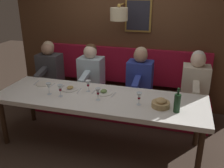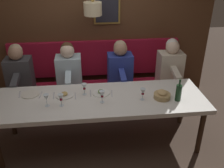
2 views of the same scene
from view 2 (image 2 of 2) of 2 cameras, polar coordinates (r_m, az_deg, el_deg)
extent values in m
plane|color=#423328|center=(3.78, -2.41, -12.96)|extent=(12.00, 12.00, 0.00)
cube|color=silver|center=(3.37, -2.65, -3.70)|extent=(0.90, 2.81, 0.06)
cylinder|color=#301E12|center=(3.60, 19.42, -10.23)|extent=(0.07, 0.07, 0.68)
cylinder|color=#301E12|center=(4.13, 15.55, -4.46)|extent=(0.07, 0.07, 0.68)
cylinder|color=#301E12|center=(4.02, -21.88, -6.45)|extent=(0.07, 0.07, 0.68)
cube|color=maroon|center=(4.38, -3.31, -3.16)|extent=(0.52, 3.01, 0.45)
cube|color=#51331E|center=(4.48, -4.20, 14.44)|extent=(0.10, 4.21, 2.90)
cube|color=maroon|center=(4.59, -3.86, 5.89)|extent=(0.10, 3.01, 0.64)
cube|color=olive|center=(4.39, -1.17, 16.94)|extent=(0.04, 0.45, 0.55)
cube|color=#23232D|center=(4.37, -1.15, 16.90)|extent=(0.01, 0.39, 0.49)
cylinder|color=beige|center=(4.03, -4.38, 16.63)|extent=(0.28, 0.28, 0.20)
sphere|color=#B78E3D|center=(4.01, -4.45, 18.45)|extent=(0.06, 0.06, 0.06)
cube|color=beige|center=(4.37, 12.93, 3.53)|extent=(0.30, 0.40, 0.56)
sphere|color=beige|center=(4.22, 13.55, 8.13)|extent=(0.22, 0.22, 0.22)
sphere|color=silver|center=(4.24, 13.47, 8.66)|extent=(0.20, 0.20, 0.20)
cube|color=beige|center=(4.11, 14.22, 2.40)|extent=(0.33, 0.09, 0.14)
cube|color=#283893|center=(4.18, 1.80, 3.10)|extent=(0.30, 0.40, 0.56)
sphere|color=#A37A60|center=(4.02, 1.92, 7.92)|extent=(0.22, 0.22, 0.22)
sphere|color=tan|center=(4.04, 1.87, 8.47)|extent=(0.20, 0.20, 0.20)
cube|color=#283893|center=(3.90, 2.40, 1.90)|extent=(0.33, 0.09, 0.14)
cube|color=silver|center=(4.15, -9.68, 2.54)|extent=(0.30, 0.40, 0.56)
sphere|color=beige|center=(3.99, -10.11, 7.37)|extent=(0.22, 0.22, 0.22)
sphere|color=#4C331E|center=(4.01, -10.13, 7.92)|extent=(0.20, 0.20, 0.20)
cube|color=silver|center=(3.87, -9.89, 1.29)|extent=(0.33, 0.09, 0.14)
cube|color=#3D3D42|center=(4.28, -20.14, 1.94)|extent=(0.30, 0.40, 0.56)
sphere|color=#A37A60|center=(4.12, -21.03, 6.58)|extent=(0.22, 0.22, 0.22)
sphere|color=tan|center=(4.14, -21.02, 7.13)|extent=(0.20, 0.20, 0.20)
cube|color=#3D3D42|center=(4.01, -21.06, 0.69)|extent=(0.33, 0.09, 0.14)
cylinder|color=white|center=(3.46, -2.46, -2.06)|extent=(0.24, 0.24, 0.01)
ellipsoid|color=#668447|center=(3.45, -2.47, -1.69)|extent=(0.11, 0.09, 0.04)
cube|color=silver|center=(3.46, -0.04, -2.14)|extent=(0.17, 0.03, 0.01)
cube|color=silver|center=(3.48, -4.87, -2.07)|extent=(0.18, 0.02, 0.01)
cylinder|color=silver|center=(3.60, -18.04, -2.24)|extent=(0.24, 0.24, 0.01)
cube|color=silver|center=(3.56, -15.81, -2.34)|extent=(0.17, 0.03, 0.01)
cube|color=silver|center=(3.66, -20.20, -2.22)|extent=(0.18, 0.04, 0.01)
cylinder|color=silver|center=(3.46, -10.71, -2.54)|extent=(0.24, 0.24, 0.01)
ellipsoid|color=#AD8E4C|center=(3.45, -10.74, -2.17)|extent=(0.11, 0.09, 0.04)
cube|color=silver|center=(3.44, -8.31, -2.64)|extent=(0.17, 0.03, 0.01)
cube|color=silver|center=(3.50, -13.05, -2.53)|extent=(0.18, 0.03, 0.01)
cylinder|color=silver|center=(3.27, -2.23, -4.09)|extent=(0.06, 0.06, 0.00)
cylinder|color=silver|center=(3.25, -2.24, -3.49)|extent=(0.01, 0.01, 0.07)
cone|color=silver|center=(3.21, -2.27, -2.27)|extent=(0.07, 0.07, 0.08)
cylinder|color=maroon|center=(3.22, -2.26, -2.73)|extent=(0.03, 0.03, 0.02)
cylinder|color=silver|center=(3.29, -14.42, -4.77)|extent=(0.06, 0.06, 0.00)
cylinder|color=silver|center=(3.27, -14.50, -4.18)|extent=(0.01, 0.01, 0.07)
cone|color=silver|center=(3.23, -14.66, -2.97)|extent=(0.07, 0.07, 0.08)
cylinder|color=silver|center=(3.46, -6.22, -2.32)|extent=(0.06, 0.06, 0.00)
cylinder|color=silver|center=(3.44, -6.25, -1.74)|extent=(0.01, 0.01, 0.07)
cone|color=silver|center=(3.40, -6.32, -0.57)|extent=(0.07, 0.07, 0.08)
cylinder|color=maroon|center=(3.42, -6.29, -0.97)|extent=(0.03, 0.03, 0.03)
cylinder|color=silver|center=(3.34, 6.88, -3.49)|extent=(0.06, 0.06, 0.00)
cylinder|color=silver|center=(3.32, 6.92, -2.91)|extent=(0.01, 0.01, 0.07)
cone|color=silver|center=(3.28, 7.00, -1.70)|extent=(0.07, 0.07, 0.08)
cylinder|color=maroon|center=(3.30, 6.96, -2.19)|extent=(0.03, 0.03, 0.02)
cylinder|color=silver|center=(3.26, -11.33, -4.79)|extent=(0.06, 0.06, 0.00)
cylinder|color=silver|center=(3.24, -11.40, -4.20)|extent=(0.01, 0.01, 0.07)
cone|color=silver|center=(3.20, -11.53, -2.98)|extent=(0.07, 0.07, 0.08)
cylinder|color=maroon|center=(3.21, -11.49, -3.37)|extent=(0.03, 0.03, 0.03)
cylinder|color=#19381E|center=(3.36, 14.83, -1.95)|extent=(0.08, 0.08, 0.22)
cylinder|color=#19381E|center=(3.30, 15.13, 0.32)|extent=(0.03, 0.03, 0.08)
cylinder|color=tan|center=(3.40, 11.25, -2.65)|extent=(0.22, 0.22, 0.07)
ellipsoid|color=tan|center=(3.38, 11.33, -1.91)|extent=(0.15, 0.13, 0.06)
camera|label=1|loc=(1.21, 76.16, -11.28)|focal=40.08mm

